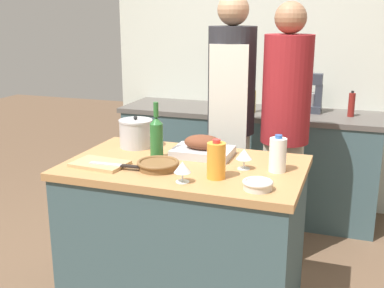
{
  "coord_description": "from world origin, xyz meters",
  "views": [
    {
      "loc": [
        0.85,
        -2.31,
        1.68
      ],
      "look_at": [
        0.0,
        0.12,
        0.97
      ],
      "focal_mm": 45.0,
      "sensor_mm": 36.0,
      "label": 1
    }
  ],
  "objects_px": {
    "juice_jug": "(216,160)",
    "person_cook_aproned": "(231,112)",
    "wine_glass_right": "(182,168)",
    "knife_chef": "(117,165)",
    "wine_bottle_green": "(156,136)",
    "condiment_bottle_extra": "(253,101)",
    "cutting_board": "(100,164)",
    "mixing_bowl": "(258,185)",
    "wine_glass_left": "(244,155)",
    "person_cook_guest": "(285,122)",
    "roasting_pan": "(203,148)",
    "condiment_bottle_short": "(247,99)",
    "stock_pot": "(136,133)",
    "milk_jug": "(278,155)",
    "wicker_basket": "(158,165)",
    "stand_mixer": "(311,96)",
    "condiment_bottle_tall": "(351,105)"
  },
  "relations": [
    {
      "from": "juice_jug",
      "to": "person_cook_aproned",
      "type": "xyz_separation_m",
      "value": [
        -0.2,
        1.03,
        0.03
      ]
    },
    {
      "from": "wine_glass_right",
      "to": "knife_chef",
      "type": "height_order",
      "value": "wine_glass_right"
    },
    {
      "from": "juice_jug",
      "to": "wine_bottle_green",
      "type": "distance_m",
      "value": 0.46
    },
    {
      "from": "condiment_bottle_extra",
      "to": "person_cook_aproned",
      "type": "xyz_separation_m",
      "value": [
        -0.02,
        -0.62,
        0.03
      ]
    },
    {
      "from": "cutting_board",
      "to": "mixing_bowl",
      "type": "relative_size",
      "value": 2.09
    },
    {
      "from": "wine_glass_left",
      "to": "person_cook_guest",
      "type": "bearing_deg",
      "value": 83.95
    },
    {
      "from": "wine_glass_left",
      "to": "knife_chef",
      "type": "relative_size",
      "value": 0.37
    },
    {
      "from": "roasting_pan",
      "to": "juice_jug",
      "type": "xyz_separation_m",
      "value": [
        0.18,
        -0.34,
        0.04
      ]
    },
    {
      "from": "condiment_bottle_short",
      "to": "juice_jug",
      "type": "bearing_deg",
      "value": -81.49
    },
    {
      "from": "stock_pot",
      "to": "milk_jug",
      "type": "bearing_deg",
      "value": -11.87
    },
    {
      "from": "stock_pot",
      "to": "milk_jug",
      "type": "height_order",
      "value": "milk_jug"
    },
    {
      "from": "mixing_bowl",
      "to": "knife_chef",
      "type": "distance_m",
      "value": 0.75
    },
    {
      "from": "wicker_basket",
      "to": "juice_jug",
      "type": "bearing_deg",
      "value": -5.51
    },
    {
      "from": "stand_mixer",
      "to": "roasting_pan",
      "type": "bearing_deg",
      "value": -106.72
    },
    {
      "from": "person_cook_aproned",
      "to": "roasting_pan",
      "type": "bearing_deg",
      "value": -95.06
    },
    {
      "from": "cutting_board",
      "to": "mixing_bowl",
      "type": "height_order",
      "value": "mixing_bowl"
    },
    {
      "from": "knife_chef",
      "to": "stand_mixer",
      "type": "height_order",
      "value": "stand_mixer"
    },
    {
      "from": "wine_bottle_green",
      "to": "stand_mixer",
      "type": "bearing_deg",
      "value": 67.21
    },
    {
      "from": "mixing_bowl",
      "to": "wine_glass_left",
      "type": "distance_m",
      "value": 0.31
    },
    {
      "from": "wine_glass_right",
      "to": "condiment_bottle_short",
      "type": "height_order",
      "value": "condiment_bottle_short"
    },
    {
      "from": "roasting_pan",
      "to": "mixing_bowl",
      "type": "xyz_separation_m",
      "value": [
        0.4,
        -0.43,
        -0.02
      ]
    },
    {
      "from": "stock_pot",
      "to": "wine_glass_left",
      "type": "relative_size",
      "value": 1.89
    },
    {
      "from": "person_cook_aproned",
      "to": "wine_glass_right",
      "type": "bearing_deg",
      "value": -93.47
    },
    {
      "from": "wicker_basket",
      "to": "condiment_bottle_extra",
      "type": "bearing_deg",
      "value": 85.11
    },
    {
      "from": "stock_pot",
      "to": "person_cook_aproned",
      "type": "bearing_deg",
      "value": 56.6
    },
    {
      "from": "wicker_basket",
      "to": "juice_jug",
      "type": "height_order",
      "value": "juice_jug"
    },
    {
      "from": "wine_bottle_green",
      "to": "person_cook_aproned",
      "type": "bearing_deg",
      "value": 75.67
    },
    {
      "from": "person_cook_guest",
      "to": "stock_pot",
      "type": "bearing_deg",
      "value": -145.48
    },
    {
      "from": "milk_jug",
      "to": "person_cook_aproned",
      "type": "distance_m",
      "value": 0.95
    },
    {
      "from": "wine_glass_right",
      "to": "condiment_bottle_short",
      "type": "xyz_separation_m",
      "value": [
        -0.14,
        1.96,
        -0.0
      ]
    },
    {
      "from": "wicker_basket",
      "to": "cutting_board",
      "type": "bearing_deg",
      "value": -172.37
    },
    {
      "from": "roasting_pan",
      "to": "condiment_bottle_short",
      "type": "xyz_separation_m",
      "value": [
        -0.1,
        1.51,
        0.03
      ]
    },
    {
      "from": "juice_jug",
      "to": "condiment_bottle_tall",
      "type": "relative_size",
      "value": 0.97
    },
    {
      "from": "cutting_board",
      "to": "person_cook_guest",
      "type": "relative_size",
      "value": 0.17
    },
    {
      "from": "cutting_board",
      "to": "person_cook_aproned",
      "type": "distance_m",
      "value": 1.13
    },
    {
      "from": "stand_mixer",
      "to": "condiment_bottle_extra",
      "type": "xyz_separation_m",
      "value": [
        -0.44,
        -0.15,
        -0.04
      ]
    },
    {
      "from": "stand_mixer",
      "to": "knife_chef",
      "type": "bearing_deg",
      "value": -113.2
    },
    {
      "from": "milk_jug",
      "to": "condiment_bottle_extra",
      "type": "xyz_separation_m",
      "value": [
        -0.45,
        1.45,
        0.0
      ]
    },
    {
      "from": "wicker_basket",
      "to": "milk_jug",
      "type": "height_order",
      "value": "milk_jug"
    },
    {
      "from": "wine_glass_right",
      "to": "condiment_bottle_tall",
      "type": "xyz_separation_m",
      "value": [
        0.71,
        1.85,
        0.02
      ]
    },
    {
      "from": "wine_bottle_green",
      "to": "knife_chef",
      "type": "height_order",
      "value": "wine_bottle_green"
    },
    {
      "from": "roasting_pan",
      "to": "person_cook_aproned",
      "type": "bearing_deg",
      "value": 91.69
    },
    {
      "from": "juice_jug",
      "to": "condiment_bottle_extra",
      "type": "relative_size",
      "value": 1.01
    },
    {
      "from": "cutting_board",
      "to": "juice_jug",
      "type": "height_order",
      "value": "juice_jug"
    },
    {
      "from": "wine_bottle_green",
      "to": "roasting_pan",
      "type": "bearing_deg",
      "value": 28.85
    },
    {
      "from": "stock_pot",
      "to": "mixing_bowl",
      "type": "distance_m",
      "value": 0.97
    },
    {
      "from": "wine_glass_left",
      "to": "condiment_bottle_extra",
      "type": "xyz_separation_m",
      "value": [
        -0.28,
        1.47,
        0.01
      ]
    },
    {
      "from": "stock_pot",
      "to": "wine_bottle_green",
      "type": "height_order",
      "value": "wine_bottle_green"
    },
    {
      "from": "condiment_bottle_extra",
      "to": "condiment_bottle_short",
      "type": "bearing_deg",
      "value": 114.82
    },
    {
      "from": "knife_chef",
      "to": "person_cook_guest",
      "type": "distance_m",
      "value": 1.25
    }
  ]
}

